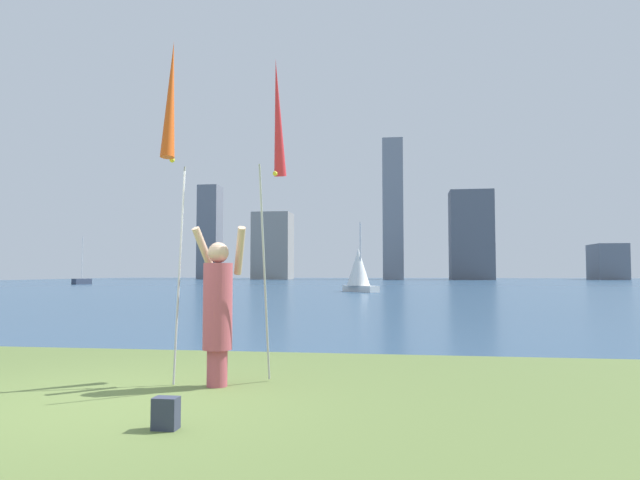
% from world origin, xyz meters
% --- Properties ---
extents(ground, '(120.00, 138.00, 0.12)m').
position_xyz_m(ground, '(0.00, 50.95, -0.06)').
color(ground, '#5B7038').
extents(person, '(0.66, 0.49, 1.81)m').
position_xyz_m(person, '(0.90, 0.96, 0.89)').
color(person, '#B24C59').
rests_on(person, ground).
extents(kite_flag_left, '(0.16, 0.62, 3.94)m').
position_xyz_m(kite_flag_left, '(0.39, 0.76, 3.17)').
color(kite_flag_left, '#B2B2B7').
rests_on(kite_flag_left, ground).
extents(kite_flag_right, '(0.16, 1.18, 3.96)m').
position_xyz_m(kite_flag_right, '(1.41, 1.72, 3.17)').
color(kite_flag_right, '#B2B2B7').
rests_on(kite_flag_right, ground).
extents(bag, '(0.20, 0.14, 0.26)m').
position_xyz_m(bag, '(1.06, -0.81, 0.13)').
color(bag, '#33384C').
rests_on(bag, ground).
extents(sailboat_2, '(1.55, 2.04, 5.05)m').
position_xyz_m(sailboat_2, '(-30.42, 50.65, 0.34)').
color(sailboat_2, '#333D51').
rests_on(sailboat_2, ground).
extents(sailboat_4, '(2.56, 2.81, 4.56)m').
position_xyz_m(sailboat_4, '(0.08, 32.24, 1.43)').
color(sailboat_4, white).
rests_on(sailboat_4, ground).
extents(skyline_tower_0, '(3.73, 4.15, 17.39)m').
position_xyz_m(skyline_tower_0, '(-32.74, 97.28, 8.69)').
color(skyline_tower_0, slate).
rests_on(skyline_tower_0, ground).
extents(skyline_tower_1, '(6.69, 5.70, 11.93)m').
position_xyz_m(skyline_tower_1, '(-20.27, 95.28, 5.96)').
color(skyline_tower_1, gray).
rests_on(skyline_tower_1, ground).
extents(skyline_tower_2, '(3.56, 4.01, 24.64)m').
position_xyz_m(skyline_tower_2, '(1.25, 95.70, 12.32)').
color(skyline_tower_2, gray).
rests_on(skyline_tower_2, ground).
extents(skyline_tower_3, '(7.09, 5.50, 14.99)m').
position_xyz_m(skyline_tower_3, '(14.33, 93.93, 7.49)').
color(skyline_tower_3, '#565B66').
rests_on(skyline_tower_3, ground).
extents(skyline_tower_4, '(4.82, 7.08, 6.01)m').
position_xyz_m(skyline_tower_4, '(37.18, 97.75, 3.00)').
color(skyline_tower_4, slate).
rests_on(skyline_tower_4, ground).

